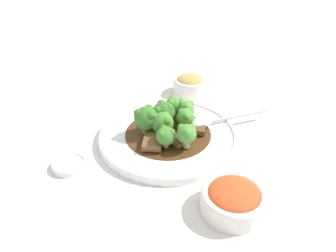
# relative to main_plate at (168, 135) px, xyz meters

# --- Properties ---
(ground_plane) EXTENTS (4.00, 4.00, 0.00)m
(ground_plane) POSITION_rel_main_plate_xyz_m (0.00, 0.00, -0.01)
(ground_plane) COLOR silver
(main_plate) EXTENTS (0.30, 0.30, 0.02)m
(main_plate) POSITION_rel_main_plate_xyz_m (0.00, 0.00, 0.00)
(main_plate) COLOR white
(main_plate) RESTS_ON ground_plane
(beef_strip_0) EXTENTS (0.06, 0.04, 0.01)m
(beef_strip_0) POSITION_rel_main_plate_xyz_m (-0.04, -0.00, 0.01)
(beef_strip_0) COLOR brown
(beef_strip_0) RESTS_ON main_plate
(beef_strip_1) EXTENTS (0.07, 0.06, 0.01)m
(beef_strip_1) POSITION_rel_main_plate_xyz_m (-0.03, 0.04, 0.02)
(beef_strip_1) COLOR brown
(beef_strip_1) RESTS_ON main_plate
(beef_strip_2) EXTENTS (0.06, 0.06, 0.01)m
(beef_strip_2) POSITION_rel_main_plate_xyz_m (-0.01, -0.06, 0.01)
(beef_strip_2) COLOR brown
(beef_strip_2) RESTS_ON main_plate
(broccoli_floret_0) EXTENTS (0.04, 0.04, 0.05)m
(broccoli_floret_0) POSITION_rel_main_plate_xyz_m (0.06, -0.04, 0.04)
(broccoli_floret_0) COLOR #8EB756
(broccoli_floret_0) RESTS_ON main_plate
(broccoli_floret_1) EXTENTS (0.04, 0.04, 0.05)m
(broccoli_floret_1) POSITION_rel_main_plate_xyz_m (-0.00, -0.04, 0.04)
(broccoli_floret_1) COLOR #8EB756
(broccoli_floret_1) RESTS_ON main_plate
(broccoli_floret_2) EXTENTS (0.05, 0.05, 0.05)m
(broccoli_floret_2) POSITION_rel_main_plate_xyz_m (-0.01, 0.01, 0.04)
(broccoli_floret_2) COLOR #7FA84C
(broccoli_floret_2) RESTS_ON main_plate
(broccoli_floret_3) EXTENTS (0.05, 0.05, 0.06)m
(broccoli_floret_3) POSITION_rel_main_plate_xyz_m (0.03, 0.00, 0.04)
(broccoli_floret_3) COLOR #8EB756
(broccoli_floret_3) RESTS_ON main_plate
(broccoli_floret_4) EXTENTS (0.04, 0.04, 0.05)m
(broccoli_floret_4) POSITION_rel_main_plate_xyz_m (-0.06, -0.02, 0.04)
(broccoli_floret_4) COLOR #7FA84C
(broccoli_floret_4) RESTS_ON main_plate
(broccoli_floret_5) EXTENTS (0.05, 0.05, 0.06)m
(broccoli_floret_5) POSITION_rel_main_plate_xyz_m (0.01, 0.04, 0.05)
(broccoli_floret_5) COLOR #7FA84C
(broccoli_floret_5) RESTS_ON main_plate
(broccoli_floret_6) EXTENTS (0.04, 0.04, 0.05)m
(broccoli_floret_6) POSITION_rel_main_plate_xyz_m (-0.05, 0.02, 0.04)
(broccoli_floret_6) COLOR #7FA84C
(broccoli_floret_6) RESTS_ON main_plate
(broccoli_floret_7) EXTENTS (0.03, 0.03, 0.05)m
(broccoli_floret_7) POSITION_rel_main_plate_xyz_m (0.03, -0.05, 0.04)
(broccoli_floret_7) COLOR #7FA84C
(broccoli_floret_7) RESTS_ON main_plate
(serving_spoon) EXTENTS (0.04, 0.20, 0.01)m
(serving_spoon) POSITION_rel_main_plate_xyz_m (-0.00, -0.09, 0.02)
(serving_spoon) COLOR #B7B7BC
(serving_spoon) RESTS_ON main_plate
(side_bowl_kimchi) EXTENTS (0.11, 0.11, 0.05)m
(side_bowl_kimchi) POSITION_rel_main_plate_xyz_m (-0.23, -0.03, 0.01)
(side_bowl_kimchi) COLOR white
(side_bowl_kimchi) RESTS_ON ground_plane
(side_bowl_appetizer) EXTENTS (0.09, 0.09, 0.05)m
(side_bowl_appetizer) POSITION_rel_main_plate_xyz_m (0.18, -0.13, 0.02)
(side_bowl_appetizer) COLOR white
(side_bowl_appetizer) RESTS_ON ground_plane
(sauce_dish) EXTENTS (0.07, 0.07, 0.01)m
(sauce_dish) POSITION_rel_main_plate_xyz_m (-0.02, 0.21, -0.00)
(sauce_dish) COLOR white
(sauce_dish) RESTS_ON ground_plane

